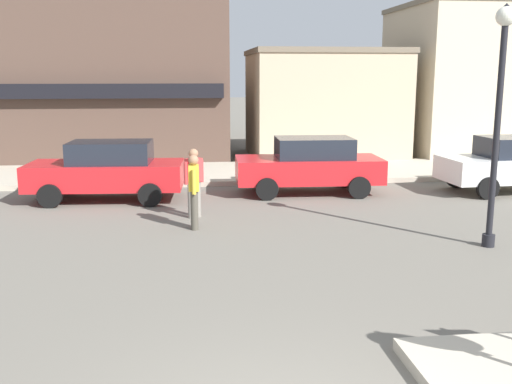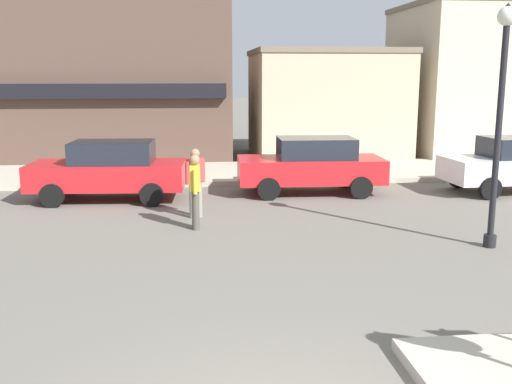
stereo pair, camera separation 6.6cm
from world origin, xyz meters
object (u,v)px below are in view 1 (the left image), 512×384
lamp_post (500,92)px  parked_car_second (310,165)px  pedestrian_crossing_near (194,189)px  pedestrian_crossing_far (194,181)px  parked_car_nearest (107,170)px

lamp_post → parked_car_second: 6.43m
pedestrian_crossing_near → pedestrian_crossing_far: bearing=89.2°
lamp_post → parked_car_second: size_ratio=1.12×
lamp_post → parked_car_nearest: bearing=146.2°
lamp_post → pedestrian_crossing_far: lamp_post is taller
parked_car_nearest → parked_car_second: 5.49m
parked_car_second → pedestrian_crossing_near: bearing=-132.3°
parked_car_second → pedestrian_crossing_near: pedestrian_crossing_near is taller
lamp_post → parked_car_nearest: size_ratio=1.11×
pedestrian_crossing_near → pedestrian_crossing_far: 1.05m
parked_car_nearest → parked_car_second: bearing=3.3°
parked_car_nearest → pedestrian_crossing_far: bearing=-44.6°
lamp_post → pedestrian_crossing_near: size_ratio=2.82×
lamp_post → parked_car_second: lamp_post is taller
pedestrian_crossing_near → parked_car_nearest: bearing=124.3°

